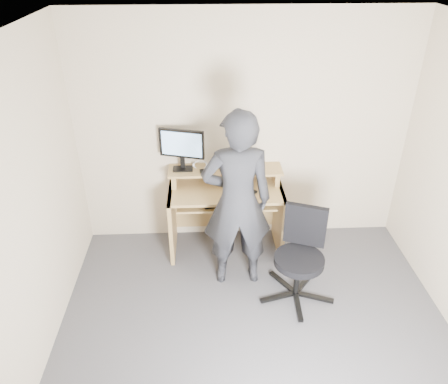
{
  "coord_description": "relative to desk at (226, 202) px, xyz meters",
  "views": [
    {
      "loc": [
        -0.41,
        -2.49,
        3.02
      ],
      "look_at": [
        -0.24,
        1.05,
        0.95
      ],
      "focal_mm": 35.0,
      "sensor_mm": 36.0,
      "label": 1
    }
  ],
  "objects": [
    {
      "name": "smartphone",
      "position": [
        0.32,
        0.07,
        0.37
      ],
      "size": [
        0.07,
        0.13,
        0.01
      ],
      "primitive_type": "cube",
      "rotation": [
        0.0,
        0.0,
        -0.03
      ],
      "color": "black",
      "rests_on": "desk"
    },
    {
      "name": "back_wall",
      "position": [
        0.2,
        0.22,
        0.7
      ],
      "size": [
        3.5,
        0.02,
        2.5
      ],
      "primitive_type": "cube",
      "color": "beige",
      "rests_on": "ground"
    },
    {
      "name": "external_drive",
      "position": [
        0.04,
        0.07,
        0.46
      ],
      "size": [
        0.09,
        0.14,
        0.2
      ],
      "primitive_type": "cube",
      "rotation": [
        0.0,
        0.0,
        0.2
      ],
      "color": "black",
      "rests_on": "desk"
    },
    {
      "name": "ceiling",
      "position": [
        0.2,
        -1.53,
        1.95
      ],
      "size": [
        3.5,
        3.5,
        0.02
      ],
      "primitive_type": "cube",
      "color": "white",
      "rests_on": "back_wall"
    },
    {
      "name": "headphones",
      "position": [
        -0.26,
        0.16,
        0.37
      ],
      "size": [
        0.16,
        0.16,
        0.06
      ],
      "primitive_type": "torus",
      "rotation": [
        0.26,
        0.0,
        0.05
      ],
      "color": "silver",
      "rests_on": "desk"
    },
    {
      "name": "person",
      "position": [
        0.08,
        -0.59,
        0.36
      ],
      "size": [
        0.68,
        0.46,
        1.81
      ],
      "primitive_type": "imported",
      "rotation": [
        0.0,
        0.0,
        3.19
      ],
      "color": "black",
      "rests_on": "ground"
    },
    {
      "name": "charger",
      "position": [
        -0.24,
        -0.01,
        0.38
      ],
      "size": [
        0.06,
        0.05,
        0.03
      ],
      "primitive_type": "cube",
      "rotation": [
        0.0,
        0.0,
        0.33
      ],
      "color": "black",
      "rests_on": "desk"
    },
    {
      "name": "office_chair",
      "position": [
        0.66,
        -0.83,
        -0.06
      ],
      "size": [
        0.71,
        0.68,
        0.89
      ],
      "rotation": [
        0.0,
        0.0,
        -0.37
      ],
      "color": "black",
      "rests_on": "ground"
    },
    {
      "name": "keyboard",
      "position": [
        -0.02,
        -0.17,
        0.12
      ],
      "size": [
        0.49,
        0.28,
        0.03
      ],
      "primitive_type": "cube",
      "rotation": [
        0.0,
        0.0,
        0.22
      ],
      "color": "black",
      "rests_on": "desk"
    },
    {
      "name": "monitor",
      "position": [
        -0.45,
        0.08,
        0.63
      ],
      "size": [
        0.46,
        0.16,
        0.45
      ],
      "rotation": [
        0.0,
        0.0,
        -0.28
      ],
      "color": "black",
      "rests_on": "desk"
    },
    {
      "name": "travel_mug",
      "position": [
        0.18,
        0.08,
        0.45
      ],
      "size": [
        0.09,
        0.09,
        0.17
      ],
      "primitive_type": "cylinder",
      "rotation": [
        0.0,
        0.0,
        0.23
      ],
      "color": "silver",
      "rests_on": "desk"
    },
    {
      "name": "mouse",
      "position": [
        0.27,
        -0.18,
        0.22
      ],
      "size": [
        0.11,
        0.08,
        0.04
      ],
      "primitive_type": "ellipsoid",
      "rotation": [
        0.0,
        0.0,
        0.18
      ],
      "color": "black",
      "rests_on": "desk"
    },
    {
      "name": "desk",
      "position": [
        0.0,
        0.0,
        0.0
      ],
      "size": [
        1.2,
        0.6,
        0.91
      ],
      "color": "tan",
      "rests_on": "ground"
    },
    {
      "name": "ground",
      "position": [
        0.2,
        -1.53,
        -0.55
      ],
      "size": [
        3.5,
        3.5,
        0.0
      ],
      "primitive_type": "plane",
      "color": "#49484D",
      "rests_on": "ground"
    }
  ]
}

